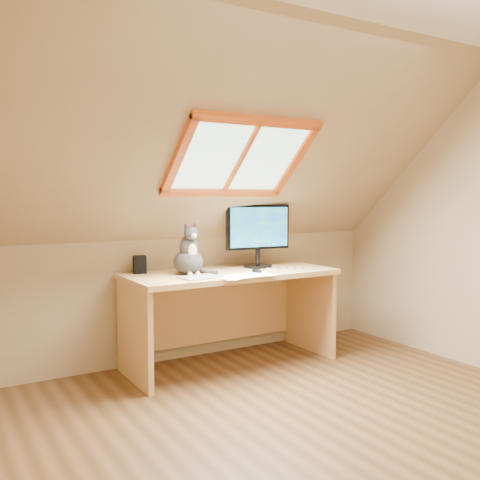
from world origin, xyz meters
TOP-DOWN VIEW (x-y plane):
  - ground at (0.00, 0.00)m, footprint 3.50×3.50m
  - room_shell at (0.00, -0.09)m, footprint 3.52×3.52m
  - desk at (0.11, 1.45)m, footprint 1.66×0.73m
  - monitor at (0.42, 1.46)m, footprint 0.57×0.24m
  - cat at (-0.24, 1.39)m, footprint 0.22×0.27m
  - desk_speaker at (-0.55, 1.63)m, footprint 0.11×0.11m
  - graphics_tablet at (-0.26, 1.18)m, footprint 0.30×0.23m
  - mouse at (0.24, 1.19)m, footprint 0.08×0.11m
  - papers at (0.07, 1.12)m, footprint 0.35×0.30m
  - cables at (0.54, 1.26)m, footprint 0.51×0.26m

SIDE VIEW (x-z plane):
  - ground at x=0.00m, z-range 0.00..0.00m
  - desk at x=0.11m, z-range 0.15..0.91m
  - papers at x=0.07m, z-range 0.76..0.76m
  - cables at x=0.54m, z-range 0.76..0.76m
  - graphics_tablet at x=-0.26m, z-range 0.76..0.77m
  - mouse at x=0.24m, z-range 0.76..0.79m
  - desk_speaker at x=-0.55m, z-range 0.76..0.89m
  - cat at x=-0.24m, z-range 0.70..1.10m
  - monitor at x=0.42m, z-range 0.80..1.32m
  - room_shell at x=0.00m, z-range 0.23..2.64m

